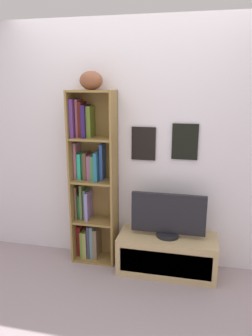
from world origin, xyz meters
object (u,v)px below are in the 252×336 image
(tv_stand, at_px, (167,254))
(football, at_px, (91,80))
(bookshelf, at_px, (90,181))
(television, at_px, (168,216))

(tv_stand, bearing_deg, football, 174.57)
(bookshelf, xyz_separation_m, football, (0.05, -0.03, 1.00))
(football, bearing_deg, bookshelf, 145.61)
(football, relative_size, television, 0.35)
(bookshelf, height_order, television, bookshelf)
(bookshelf, distance_m, football, 1.00)
(television, bearing_deg, football, 174.65)
(football, height_order, television, football)
(bookshelf, relative_size, tv_stand, 1.85)
(bookshelf, bearing_deg, television, -7.19)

